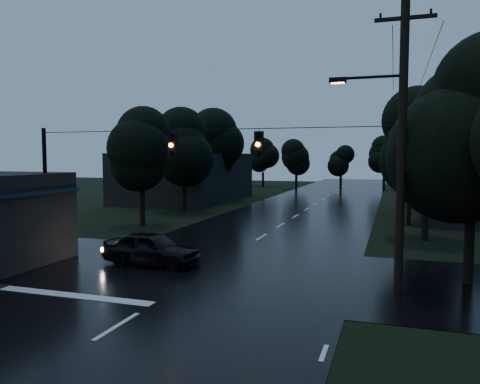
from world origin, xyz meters
The scene contains 15 objects.
main_road centered at (0.00, 30.00, 0.00)m, with size 12.00×120.00×0.02m, color black.
cross_street centered at (0.00, 12.00, 0.00)m, with size 60.00×9.00×0.02m, color black.
building_far_left centered at (-14.00, 40.00, 2.50)m, with size 10.00×16.00×5.00m, color black.
utility_pole_main centered at (7.41, 11.00, 5.26)m, with size 3.50×0.30×10.00m.
utility_pole_far centered at (8.30, 28.00, 3.88)m, with size 2.00×0.30×7.50m.
anchor_pole_left centered at (-7.50, 11.00, 3.00)m, with size 0.18×0.18×6.00m, color black.
span_signals centered at (0.56, 10.99, 5.24)m, with size 15.00×0.37×1.12m.
tree_corner_near centered at (10.00, 13.00, 5.99)m, with size 4.48×4.48×9.44m.
tree_left_a centered at (-9.00, 22.00, 5.24)m, with size 3.92×3.92×8.26m.
tree_left_b centered at (-9.60, 30.00, 5.62)m, with size 4.20×4.20×8.85m.
tree_left_c centered at (-10.20, 40.00, 5.99)m, with size 4.48×4.48×9.44m.
tree_right_a centered at (9.00, 22.00, 5.62)m, with size 4.20×4.20×8.85m.
tree_right_b centered at (9.60, 30.00, 5.99)m, with size 4.48×4.48×9.44m.
tree_right_c centered at (10.20, 40.00, 6.37)m, with size 4.76×4.76×10.03m.
car centered at (-2.72, 11.92, 0.73)m, with size 1.73×4.30×1.46m, color black.
Camera 1 is at (7.26, -6.04, 4.79)m, focal length 35.00 mm.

